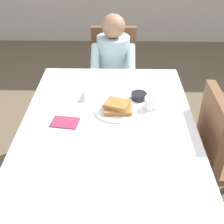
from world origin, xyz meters
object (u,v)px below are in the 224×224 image
chair_diner (113,69)px  breakfast_stack (117,107)px  diner_person (113,63)px  plate_breakfast (116,110)px  dining_table_main (108,132)px  bowl_butter (139,96)px  fork_left_of_plate (87,112)px  cup_coffee (150,103)px  knife_right_of_plate (144,113)px  syrup_pitcher (83,96)px  spoon_near_edge (122,146)px  chair_right_side (223,148)px

chair_diner → breakfast_stack: chair_diner is taller
diner_person → plate_breakfast: (0.03, -0.90, 0.08)m
dining_table_main → diner_person: 1.01m
plate_breakfast → bowl_butter: bearing=45.2°
plate_breakfast → fork_left_of_plate: (-0.19, -0.02, -0.01)m
cup_coffee → plate_breakfast: bearing=-170.1°
diner_person → knife_right_of_plate: bearing=103.6°
fork_left_of_plate → bowl_butter: bearing=-61.4°
plate_breakfast → diner_person: bearing=92.1°
fork_left_of_plate → syrup_pitcher: bearing=14.5°
plate_breakfast → bowl_butter: size_ratio=2.55×
syrup_pitcher → breakfast_stack: bearing=-31.1°
bowl_butter → spoon_near_edge: 0.53m
chair_diner → chair_right_side: size_ratio=1.00×
cup_coffee → chair_right_side: bearing=-17.5°
plate_breakfast → bowl_butter: (0.16, 0.16, 0.01)m
plate_breakfast → breakfast_stack: bearing=-32.5°
chair_right_side → breakfast_stack: chair_right_side is taller
bowl_butter → breakfast_stack: bearing=-131.6°
breakfast_stack → cup_coffee: size_ratio=1.68×
chair_diner → breakfast_stack: (0.04, -1.06, 0.25)m
dining_table_main → cup_coffee: (0.28, 0.16, 0.13)m
chair_right_side → syrup_pitcher: bearing=-104.8°
breakfast_stack → fork_left_of_plate: size_ratio=1.06×
breakfast_stack → cup_coffee: (0.22, 0.05, -0.00)m
chair_diner → knife_right_of_plate: 1.12m
cup_coffee → knife_right_of_plate: size_ratio=0.57×
diner_person → cup_coffee: 0.91m
cup_coffee → bowl_butter: (-0.07, 0.12, -0.02)m
diner_person → cup_coffee: bearing=107.1°
chair_right_side → syrup_pitcher: size_ratio=11.62×
dining_table_main → breakfast_stack: breakfast_stack is taller
cup_coffee → spoon_near_edge: size_ratio=0.75×
dining_table_main → spoon_near_edge: (0.09, -0.23, 0.09)m
syrup_pitcher → knife_right_of_plate: bearing=-20.6°
breakfast_stack → spoon_near_edge: breakfast_stack is taller
breakfast_stack → knife_right_of_plate: size_ratio=0.95×
plate_breakfast → fork_left_of_plate: plate_breakfast is taller
chair_diner → knife_right_of_plate: size_ratio=4.65×
chair_diner → bowl_butter: chair_diner is taller
dining_table_main → plate_breakfast: bearing=68.1°
chair_diner → fork_left_of_plate: 1.11m
spoon_near_edge → knife_right_of_plate: bearing=52.8°
fork_left_of_plate → chair_right_side: bearing=-94.8°
bowl_butter → plate_breakfast: bearing=-134.8°
cup_coffee → fork_left_of_plate: bearing=-171.8°
syrup_pitcher → knife_right_of_plate: (0.42, -0.16, -0.04)m
cup_coffee → knife_right_of_plate: bearing=-124.4°
dining_table_main → breakfast_stack: size_ratio=8.02×
breakfast_stack → spoon_near_edge: bearing=-85.3°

